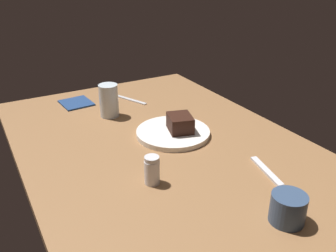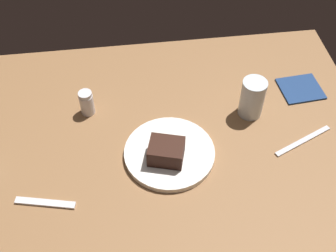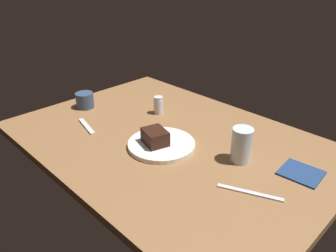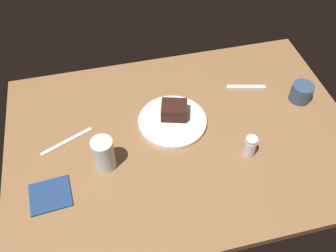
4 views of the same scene
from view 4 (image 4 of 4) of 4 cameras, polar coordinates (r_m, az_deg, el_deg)
name	(u,v)px [view 4 (image 4 of 4)]	position (r cm, az deg, el deg)	size (l,w,h in cm)	color
dining_table	(182,137)	(125.30, 2.24, -1.83)	(120.00, 84.00, 3.00)	brown
dessert_plate	(172,121)	(126.86, 0.70, 0.74)	(24.22, 24.22, 1.66)	white
chocolate_cake_slice	(174,110)	(125.74, 0.99, 2.53)	(8.99, 7.37, 5.27)	black
salt_shaker	(250,146)	(119.27, 12.95, -3.14)	(4.05, 4.05, 7.76)	silver
water_glass	(104,154)	(113.53, -10.20, -4.40)	(6.87, 6.87, 11.99)	silver
coffee_cup	(301,92)	(142.05, 20.50, 5.04)	(7.92, 7.92, 6.87)	#334766
dessert_spoon	(246,87)	(142.90, 12.33, 6.10)	(15.00, 1.80, 0.70)	silver
butter_knife	(67,141)	(126.73, -15.83, -2.37)	(19.00, 1.40, 0.50)	silver
folded_napkin	(50,195)	(116.19, -18.26, -10.43)	(12.25, 11.17, 0.60)	navy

